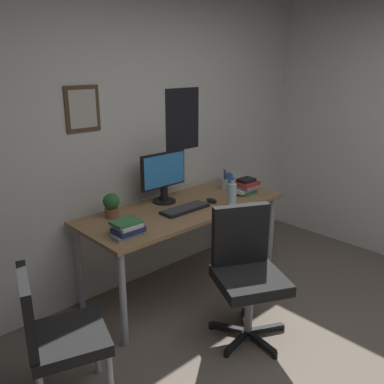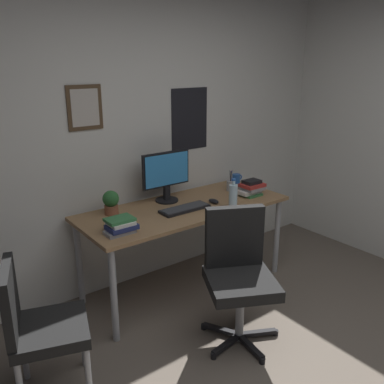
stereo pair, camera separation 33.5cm
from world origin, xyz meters
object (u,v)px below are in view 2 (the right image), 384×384
(side_chair, at_px, (37,323))
(computer_mouse, at_px, (214,201))
(water_bottle, at_px, (233,196))
(potted_plant, at_px, (111,202))
(monitor, at_px, (166,174))
(office_chair, at_px, (238,269))
(keyboard, at_px, (185,209))
(book_stack_left, at_px, (121,226))
(book_stack_right, at_px, (251,188))
(pen_cup, at_px, (230,185))
(coffee_mug_near, at_px, (236,178))

(side_chair, height_order, computer_mouse, side_chair)
(water_bottle, xyz_separation_m, potted_plant, (-0.87, 0.48, -0.00))
(monitor, xyz_separation_m, computer_mouse, (0.29, -0.29, -0.22))
(water_bottle, bearing_deg, office_chair, -128.47)
(office_chair, xyz_separation_m, monitor, (0.05, 0.97, 0.47))
(keyboard, bearing_deg, book_stack_left, -171.04)
(monitor, xyz_separation_m, book_stack_right, (0.70, -0.33, -0.17))
(monitor, relative_size, pen_cup, 2.30)
(book_stack_left, bearing_deg, water_bottle, -5.95)
(monitor, bearing_deg, book_stack_left, -149.48)
(coffee_mug_near, bearing_deg, book_stack_right, -114.42)
(book_stack_left, height_order, book_stack_right, book_stack_right)
(keyboard, relative_size, pen_cup, 2.15)
(pen_cup, bearing_deg, book_stack_right, -75.79)
(computer_mouse, distance_m, book_stack_right, 0.41)
(side_chair, xyz_separation_m, coffee_mug_near, (2.24, 0.75, 0.30))
(coffee_mug_near, distance_m, book_stack_left, 1.58)
(monitor, relative_size, potted_plant, 2.36)
(monitor, relative_size, computer_mouse, 4.18)
(side_chair, xyz_separation_m, monitor, (1.37, 0.71, 0.50))
(coffee_mug_near, distance_m, potted_plant, 1.40)
(computer_mouse, xyz_separation_m, book_stack_right, (0.41, -0.04, 0.05))
(monitor, height_order, potted_plant, monitor)
(side_chair, distance_m, water_bottle, 1.76)
(water_bottle, relative_size, book_stack_right, 1.10)
(computer_mouse, xyz_separation_m, potted_plant, (-0.82, 0.29, 0.09))
(computer_mouse, distance_m, coffee_mug_near, 0.67)
(monitor, bearing_deg, potted_plant, -179.42)
(computer_mouse, relative_size, potted_plant, 0.56)
(computer_mouse, relative_size, book_stack_right, 0.48)
(office_chair, xyz_separation_m, keyboard, (0.04, 0.69, 0.24))
(book_stack_left, bearing_deg, coffee_mug_near, 15.73)
(side_chair, xyz_separation_m, book_stack_left, (0.72, 0.33, 0.31))
(monitor, xyz_separation_m, book_stack_left, (-0.65, -0.38, -0.19))
(monitor, bearing_deg, pen_cup, -10.17)
(coffee_mug_near, xyz_separation_m, pen_cup, (-0.23, -0.16, 0.01))
(side_chair, bearing_deg, coffee_mug_near, 18.59)
(coffee_mug_near, xyz_separation_m, potted_plant, (-1.40, -0.05, 0.06))
(monitor, distance_m, pen_cup, 0.68)
(coffee_mug_near, bearing_deg, side_chair, -161.41)
(keyboard, xyz_separation_m, computer_mouse, (0.30, -0.01, 0.01))
(side_chair, height_order, water_bottle, water_bottle)
(water_bottle, relative_size, coffee_mug_near, 2.14)
(side_chair, bearing_deg, book_stack_left, 24.30)
(monitor, bearing_deg, keyboard, -92.31)
(monitor, bearing_deg, office_chair, -93.00)
(water_bottle, height_order, book_stack_left, water_bottle)
(office_chair, relative_size, book_stack_left, 4.17)
(monitor, height_order, coffee_mug_near, monitor)
(office_chair, height_order, computer_mouse, office_chair)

